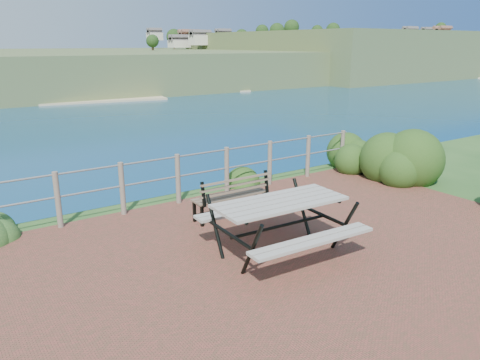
% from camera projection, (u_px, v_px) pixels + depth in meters
% --- Properties ---
extents(ground, '(10.00, 7.00, 0.12)m').
position_uv_depth(ground, '(285.00, 267.00, 6.76)').
color(ground, brown).
rests_on(ground, ground).
extents(safety_railing, '(9.40, 0.10, 1.00)m').
position_uv_depth(safety_railing, '(178.00, 176.00, 9.25)').
color(safety_railing, '#6B5B4C').
rests_on(safety_railing, ground).
extents(distant_bay, '(290.00, 232.36, 24.00)m').
position_uv_depth(distant_bay, '(293.00, 52.00, 261.32)').
color(distant_bay, '#4B5E2F').
rests_on(distant_bay, ground).
extents(picnic_table, '(2.03, 1.73, 0.84)m').
position_uv_depth(picnic_table, '(280.00, 221.00, 7.03)').
color(picnic_table, gray).
rests_on(picnic_table, ground).
extents(park_bench, '(1.46, 0.37, 0.82)m').
position_uv_depth(park_bench, '(230.00, 189.00, 8.53)').
color(park_bench, brown).
rests_on(park_bench, ground).
extents(shrub_right_front, '(1.48, 1.48, 2.10)m').
position_uv_depth(shrub_right_front, '(399.00, 183.00, 10.82)').
color(shrub_right_front, '#244916').
rests_on(shrub_right_front, ground).
extents(shrub_right_edge, '(1.06, 1.06, 1.51)m').
position_uv_depth(shrub_right_edge, '(345.00, 169.00, 12.02)').
color(shrub_right_edge, '#244916').
rests_on(shrub_right_edge, ground).
extents(shrub_lip_east, '(0.83, 0.83, 0.59)m').
position_uv_depth(shrub_lip_east, '(241.00, 185.00, 10.66)').
color(shrub_lip_east, '#244916').
rests_on(shrub_lip_east, ground).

